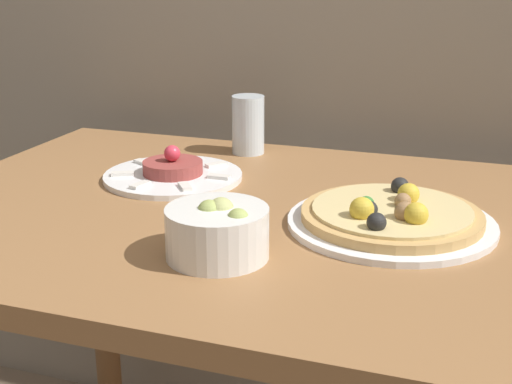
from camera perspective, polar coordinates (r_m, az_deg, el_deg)
dining_table at (r=1.18m, az=-0.57°, el=-6.79°), size 1.11×0.80×0.79m
pizza_plate at (r=1.07m, az=10.78°, el=-1.96°), size 0.31×0.31×0.06m
tartare_plate at (r=1.29m, az=-6.66°, el=1.52°), size 0.25×0.25×0.06m
small_bowl at (r=0.95m, az=-3.10°, el=-3.16°), size 0.14×0.14×0.08m
drinking_glass at (r=1.44m, az=-0.64°, el=5.40°), size 0.07×0.07×0.12m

